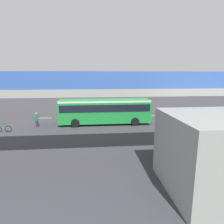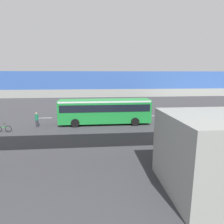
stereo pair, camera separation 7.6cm
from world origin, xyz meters
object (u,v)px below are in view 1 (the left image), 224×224
object	(u,v)px
parked_van	(210,127)
traffic_sign	(84,105)
city_bus	(105,110)
pedestrian	(37,120)
bicycle_green	(3,129)

from	to	relation	value
parked_van	traffic_sign	distance (m)	16.81
city_bus	pedestrian	xyz separation A→B (m)	(8.30, 0.70, -1.00)
parked_van	traffic_sign	world-z (taller)	traffic_sign
city_bus	bicycle_green	xyz separation A→B (m)	(11.39, 2.56, -1.51)
city_bus	parked_van	xyz separation A→B (m)	(-9.94, 6.78, -0.70)
pedestrian	traffic_sign	world-z (taller)	traffic_sign
bicycle_green	traffic_sign	world-z (taller)	traffic_sign
city_bus	traffic_sign	world-z (taller)	city_bus
bicycle_green	pedestrian	world-z (taller)	pedestrian
parked_van	pedestrian	size ratio (longest dim) A/B	2.68
parked_van	city_bus	bearing A→B (deg)	-34.29
bicycle_green	traffic_sign	distance (m)	10.91
bicycle_green	parked_van	bearing A→B (deg)	168.83
pedestrian	traffic_sign	bearing A→B (deg)	-138.62
bicycle_green	pedestrian	distance (m)	3.64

